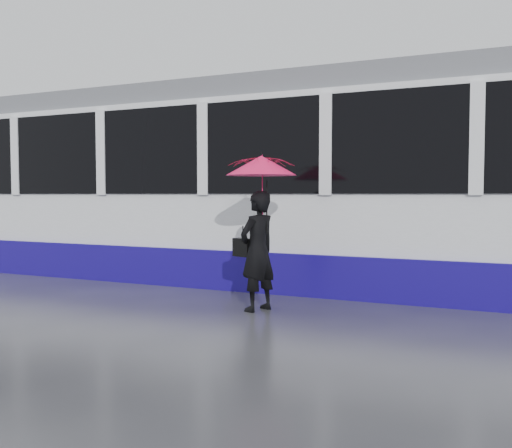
% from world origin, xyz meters
% --- Properties ---
extents(ground, '(90.00, 90.00, 0.00)m').
position_xyz_m(ground, '(0.00, 0.00, 0.00)').
color(ground, '#2D2C32').
rests_on(ground, ground).
extents(rails, '(34.00, 1.51, 0.02)m').
position_xyz_m(rails, '(0.00, 2.50, 0.01)').
color(rails, '#3F3D38').
rests_on(rails, ground).
extents(woman, '(0.53, 0.65, 1.53)m').
position_xyz_m(woman, '(-0.08, 0.08, 0.77)').
color(woman, black).
rests_on(woman, ground).
extents(umbrella, '(1.15, 1.15, 1.03)m').
position_xyz_m(umbrella, '(-0.03, 0.08, 1.68)').
color(umbrella, '#FF155C').
rests_on(umbrella, ground).
extents(handbag, '(0.30, 0.20, 0.42)m').
position_xyz_m(handbag, '(-0.30, 0.10, 0.80)').
color(handbag, black).
rests_on(handbag, ground).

